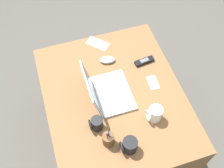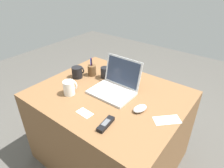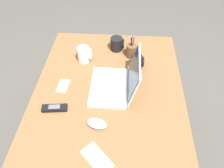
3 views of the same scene
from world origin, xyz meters
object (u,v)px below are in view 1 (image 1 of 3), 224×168
at_px(laptop, 106,92).
at_px(pen_holder, 108,139).
at_px(computer_mouse, 107,60).
at_px(coffee_mug_tall, 96,124).
at_px(coffee_mug_spare, 155,114).
at_px(cordless_phone, 144,61).
at_px(coffee_mug_white, 129,145).

xyz_separation_m(laptop, pen_holder, (-0.32, 0.08, -0.00)).
bearing_deg(computer_mouse, coffee_mug_tall, 168.69).
xyz_separation_m(coffee_mug_spare, cordless_phone, (0.44, -0.10, -0.04)).
distance_m(coffee_mug_white, cordless_phone, 0.67).
height_order(computer_mouse, coffee_mug_tall, coffee_mug_tall).
xyz_separation_m(laptop, coffee_mug_white, (-0.40, -0.02, -0.00)).
bearing_deg(cordless_phone, coffee_mug_white, 150.93).
height_order(coffee_mug_white, coffee_mug_spare, coffee_mug_spare).
bearing_deg(pen_holder, laptop, -14.66).
relative_size(computer_mouse, coffee_mug_tall, 1.15).
bearing_deg(computer_mouse, coffee_mug_white, -173.04).
bearing_deg(coffee_mug_spare, computer_mouse, 15.74).
bearing_deg(coffee_mug_white, coffee_mug_tall, 37.13).
bearing_deg(coffee_mug_spare, cordless_phone, -13.39).
bearing_deg(cordless_phone, coffee_mug_tall, 129.73).
xyz_separation_m(coffee_mug_tall, pen_holder, (-0.12, -0.04, 0.00)).
height_order(laptop, coffee_mug_spare, laptop).
distance_m(coffee_mug_spare, pen_holder, 0.34).
relative_size(laptop, coffee_mug_tall, 3.43).
relative_size(laptop, coffee_mug_spare, 3.02).
relative_size(computer_mouse, pen_holder, 0.68).
xyz_separation_m(computer_mouse, coffee_mug_white, (-0.68, 0.07, 0.03)).
distance_m(laptop, cordless_phone, 0.40).
relative_size(computer_mouse, coffee_mug_spare, 1.01).
bearing_deg(coffee_mug_white, pen_holder, 55.24).
relative_size(coffee_mug_tall, coffee_mug_spare, 0.88).
bearing_deg(coffee_mug_tall, coffee_mug_spare, -97.46).
bearing_deg(computer_mouse, pen_holder, 176.53).
bearing_deg(laptop, pen_holder, 165.34).
bearing_deg(coffee_mug_spare, laptop, 43.95).
bearing_deg(pen_holder, coffee_mug_spare, -77.68).
xyz_separation_m(coffee_mug_white, coffee_mug_tall, (0.19, 0.15, -0.00)).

